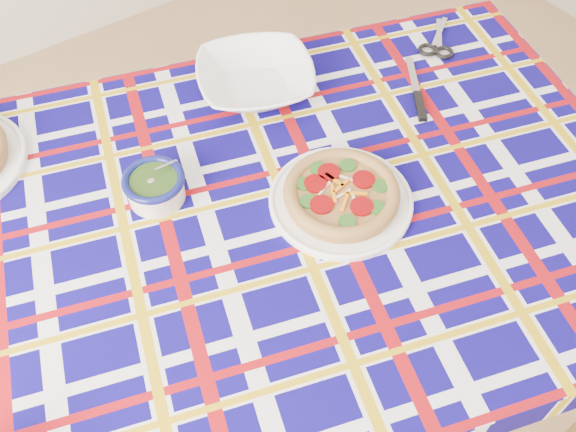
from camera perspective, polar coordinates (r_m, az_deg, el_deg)
floor at (r=1.96m, az=4.72°, el=-14.40°), size 4.00×4.00×0.00m
dining_table at (r=1.35m, az=-3.26°, el=-2.23°), size 1.87×1.46×0.77m
tablecloth at (r=1.33m, az=-3.30°, el=-1.59°), size 1.91×1.50×0.11m
main_focaccia_plate at (r=1.29m, az=4.77°, el=1.99°), size 0.34×0.34×0.06m
pesto_bowl at (r=1.32m, az=-11.77°, el=2.70°), size 0.16×0.16×0.08m
serving_bowl at (r=1.53m, az=-2.90°, el=12.05°), size 0.36×0.36×0.07m
table_knife at (r=1.61m, az=11.07°, el=12.10°), size 0.15×0.21×0.01m
kitchen_scissors at (r=1.76m, az=13.30°, el=15.58°), size 0.21×0.20×0.02m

